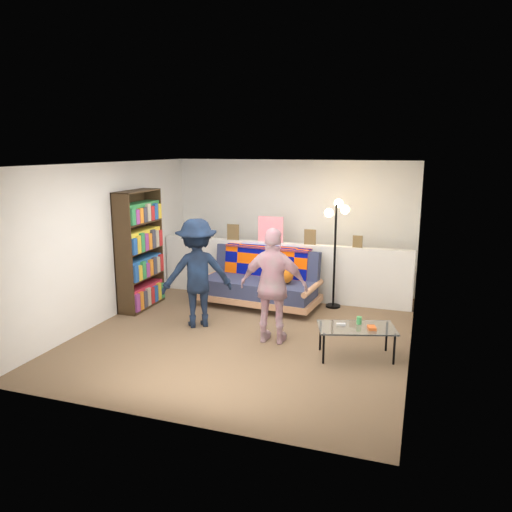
% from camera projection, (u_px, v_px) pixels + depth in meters
% --- Properties ---
extents(ground, '(5.00, 5.00, 0.00)m').
position_uv_depth(ground, '(247.00, 333.00, 7.20)').
color(ground, brown).
rests_on(ground, ground).
extents(room_shell, '(4.60, 5.05, 2.45)m').
position_uv_depth(room_shell, '(258.00, 213.00, 7.28)').
color(room_shell, silver).
rests_on(room_shell, ground).
extents(half_wall_ledge, '(4.45, 0.15, 1.00)m').
position_uv_depth(half_wall_ledge, '(282.00, 271.00, 8.76)').
color(half_wall_ledge, silver).
rests_on(half_wall_ledge, ground).
extents(ledge_decor, '(2.97, 0.02, 0.45)m').
position_uv_depth(ledge_decor, '(269.00, 232.00, 8.66)').
color(ledge_decor, brown).
rests_on(ledge_decor, half_wall_ledge).
extents(futon_sofa, '(2.05, 1.12, 0.85)m').
position_uv_depth(futon_sofa, '(261.00, 282.00, 8.38)').
color(futon_sofa, tan).
rests_on(futon_sofa, ground).
extents(bookshelf, '(0.32, 0.97, 1.94)m').
position_uv_depth(bookshelf, '(140.00, 254.00, 8.19)').
color(bookshelf, black).
rests_on(bookshelf, ground).
extents(coffee_table, '(1.07, 0.78, 0.50)m').
position_uv_depth(coffee_table, '(357.00, 329.00, 6.28)').
color(coffee_table, black).
rests_on(coffee_table, ground).
extents(floor_lamp, '(0.41, 0.32, 1.80)m').
position_uv_depth(floor_lamp, '(336.00, 232.00, 8.12)').
color(floor_lamp, black).
rests_on(floor_lamp, ground).
extents(person_left, '(1.20, 1.07, 1.61)m').
position_uv_depth(person_left, '(197.00, 273.00, 7.34)').
color(person_left, black).
rests_on(person_left, ground).
extents(person_right, '(0.94, 0.41, 1.58)m').
position_uv_depth(person_right, '(274.00, 286.00, 6.70)').
color(person_right, pink).
rests_on(person_right, ground).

